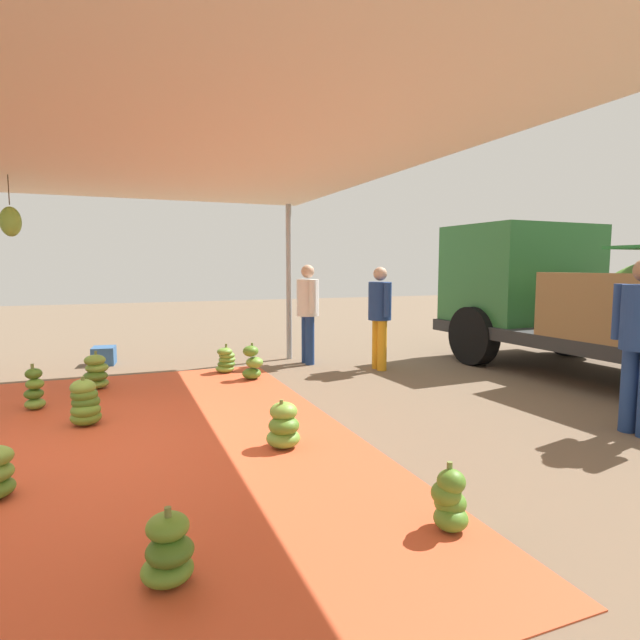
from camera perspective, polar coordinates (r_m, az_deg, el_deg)
The scene contains 15 objects.
ground_plane at distance 5.90m, azimuth 5.68°, elevation -10.65°, with size 40.00×40.00×0.00m, color brown.
tarp_orange at distance 5.29m, azimuth -25.41°, elevation -13.13°, with size 6.69×5.13×0.01m, color #D1512D.
tent_canopy at distance 5.13m, azimuth -28.01°, elevation 17.28°, with size 8.00×7.00×2.84m.
banana_bunch_1 at distance 6.94m, azimuth -29.14°, elevation -6.83°, with size 0.31×0.31×0.54m.
banana_bunch_2 at distance 7.71m, azimuth -7.52°, elevation -4.84°, with size 0.40×0.41×0.54m.
banana_bunch_3 at distance 8.29m, azimuth -10.41°, elevation -4.45°, with size 0.37×0.37×0.46m.
banana_bunch_4 at distance 4.87m, azimuth -4.07°, elevation -11.73°, with size 0.39×0.39×0.45m.
banana_bunch_6 at distance 7.69m, azimuth -23.64°, elevation -5.41°, with size 0.46×0.47×0.52m.
banana_bunch_7 at distance 6.03m, azimuth -24.64°, elevation -8.44°, with size 0.40×0.39×0.53m.
banana_bunch_9 at distance 3.08m, azimuth -16.50°, elevation -23.44°, with size 0.35×0.32×0.42m.
banana_bunch_10 at distance 3.56m, azimuth 14.20°, elevation -18.89°, with size 0.31×0.30×0.44m.
cargo_truck_main at distance 8.63m, azimuth 31.25°, elevation 2.15°, with size 6.45×2.77×2.40m.
worker_0 at distance 8.81m, azimuth -1.36°, elevation 1.52°, with size 0.63×0.38×1.71m.
worker_2 at distance 8.37m, azimuth 6.65°, elevation 1.10°, with size 0.61×0.37×1.67m.
crate_0 at distance 9.59m, azimuth -22.87°, elevation -3.67°, with size 0.43×0.36×0.31m, color #335B8E.
Camera 1 is at (5.00, 0.38, 1.69)m, focal length 28.82 mm.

